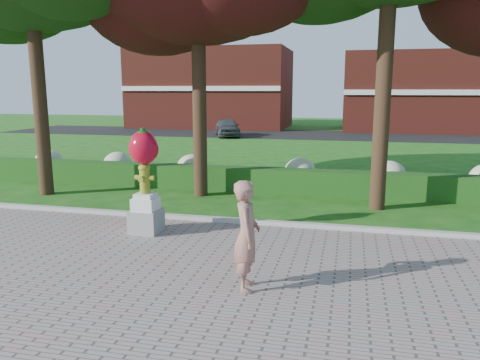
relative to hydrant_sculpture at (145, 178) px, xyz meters
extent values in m
plane|color=#155415|center=(1.96, -1.72, -1.35)|extent=(100.00, 100.00, 0.00)
cube|color=#ADADA5|center=(1.96, 1.28, -1.28)|extent=(40.00, 0.18, 0.15)
cube|color=#144212|center=(1.96, 5.28, -0.95)|extent=(24.00, 0.70, 0.80)
ellipsoid|color=#A8B388|center=(-7.04, 6.28, -0.80)|extent=(1.10, 1.10, 0.99)
ellipsoid|color=#A8B388|center=(-4.04, 6.28, -0.80)|extent=(1.10, 1.10, 0.99)
ellipsoid|color=#A8B388|center=(-1.04, 6.28, -0.80)|extent=(1.10, 1.10, 0.99)
ellipsoid|color=#A8B388|center=(2.96, 6.28, -0.80)|extent=(1.10, 1.10, 0.99)
ellipsoid|color=#A8B388|center=(5.96, 6.28, -0.80)|extent=(1.10, 1.10, 0.99)
cube|color=black|center=(1.96, 26.28, -1.34)|extent=(50.00, 8.00, 0.02)
cube|color=maroon|center=(-8.04, 32.28, 2.15)|extent=(14.00, 8.00, 7.00)
cube|color=maroon|center=(9.96, 32.28, 1.85)|extent=(12.00, 8.00, 6.40)
cylinder|color=black|center=(-5.04, 3.28, 2.01)|extent=(0.44, 0.44, 6.72)
cylinder|color=black|center=(-0.04, 4.28, 1.73)|extent=(0.44, 0.44, 6.16)
cylinder|color=black|center=(5.46, 3.78, 2.29)|extent=(0.44, 0.44, 7.28)
cube|color=gray|center=(0.00, 0.00, -1.04)|extent=(0.68, 0.68, 0.54)
cube|color=silver|center=(0.00, 0.00, -0.62)|extent=(0.55, 0.55, 0.30)
cube|color=silver|center=(0.00, 0.00, -0.41)|extent=(0.44, 0.44, 0.11)
cylinder|color=olive|center=(0.00, 0.00, -0.06)|extent=(0.24, 0.24, 0.61)
ellipsoid|color=olive|center=(0.00, 0.00, 0.25)|extent=(0.28, 0.28, 0.20)
cylinder|color=olive|center=(-0.17, 0.00, 0.01)|extent=(0.13, 0.12, 0.12)
cylinder|color=olive|center=(0.17, 0.00, 0.01)|extent=(0.13, 0.12, 0.12)
cylinder|color=olive|center=(0.00, -0.16, 0.01)|extent=(0.13, 0.13, 0.13)
cylinder|color=olive|center=(0.00, 0.00, 0.33)|extent=(0.09, 0.09, 0.05)
ellipsoid|color=#AC091F|center=(0.00, 0.00, 0.71)|extent=(0.68, 0.61, 0.79)
ellipsoid|color=#AC091F|center=(-0.19, 0.00, 0.69)|extent=(0.33, 0.33, 0.50)
ellipsoid|color=#AC091F|center=(0.19, 0.00, 0.69)|extent=(0.33, 0.33, 0.50)
cylinder|color=#135012|center=(0.00, 0.00, 1.10)|extent=(0.11, 0.11, 0.13)
ellipsoid|color=#135012|center=(0.00, 0.00, 1.07)|extent=(0.26, 0.26, 0.09)
imported|color=#9E695A|center=(3.02, -2.59, -0.37)|extent=(0.58, 0.76, 1.88)
imported|color=#45484E|center=(-4.23, 23.40, -0.66)|extent=(2.90, 4.28, 1.35)
camera|label=1|loc=(4.64, -9.91, 2.02)|focal=35.00mm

